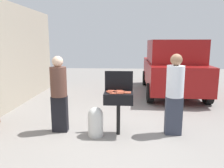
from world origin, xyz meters
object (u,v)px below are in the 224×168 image
object	(u,v)px
hot_dog_12	(115,91)
hot_dog_15	(128,93)
hot_dog_6	(120,94)
parked_minivan	(172,67)
hot_dog_13	(111,91)
propane_tank	(96,121)
bbq_grill	(118,99)
hot_dog_0	(115,93)
hot_dog_1	(111,93)
hot_dog_3	(120,91)
hot_dog_10	(128,92)
hot_dog_8	(118,92)
person_left	(59,91)
hot_dog_11	(110,91)
hot_dog_7	(121,92)
hot_dog_4	(121,91)
hot_dog_5	(128,93)
person_right	(175,92)
hot_dog_14	(109,92)
hot_dog_9	(122,93)
hot_dog_2	(113,94)

from	to	relation	value
hot_dog_12	hot_dog_15	world-z (taller)	same
hot_dog_6	parked_minivan	distance (m)	4.58
hot_dog_13	propane_tank	bearing A→B (deg)	-145.48
bbq_grill	hot_dog_0	xyz separation A→B (m)	(-0.07, -0.11, 0.16)
hot_dog_1	hot_dog_15	distance (m)	0.35
hot_dog_3	hot_dog_10	xyz separation A→B (m)	(0.17, -0.11, 0.00)
hot_dog_15	hot_dog_8	bearing A→B (deg)	157.07
person_left	hot_dog_11	bearing A→B (deg)	5.25
hot_dog_7	person_left	bearing A→B (deg)	175.83
hot_dog_4	hot_dog_8	world-z (taller)	same
hot_dog_5	hot_dog_1	bearing A→B (deg)	172.59
bbq_grill	person_right	world-z (taller)	person_right
hot_dog_1	hot_dog_14	world-z (taller)	same
hot_dog_7	parked_minivan	xyz separation A→B (m)	(1.87, 4.03, 0.10)
bbq_grill	hot_dog_9	distance (m)	0.18
hot_dog_3	hot_dog_12	bearing A→B (deg)	-156.91
hot_dog_2	hot_dog_11	xyz separation A→B (m)	(-0.08, 0.21, 0.00)
hot_dog_0	hot_dog_12	distance (m)	0.21
hot_dog_5	hot_dog_13	distance (m)	0.42
hot_dog_10	hot_dog_14	xyz separation A→B (m)	(-0.38, -0.01, 0.00)
hot_dog_8	propane_tank	size ratio (longest dim) A/B	0.21
hot_dog_4	propane_tank	world-z (taller)	hot_dog_4
propane_tank	hot_dog_4	bearing A→B (deg)	17.59
hot_dog_1	parked_minivan	size ratio (longest dim) A/B	0.03
hot_dog_1	hot_dog_2	world-z (taller)	same
propane_tank	hot_dog_15	bearing A→B (deg)	3.51
bbq_grill	hot_dog_2	distance (m)	0.25
hot_dog_9	hot_dog_15	distance (m)	0.13
hot_dog_2	hot_dog_11	bearing A→B (deg)	110.29
bbq_grill	hot_dog_8	size ratio (longest dim) A/B	7.04
bbq_grill	hot_dog_10	world-z (taller)	hot_dog_10
hot_dog_6	hot_dog_2	bearing A→B (deg)	-172.57
bbq_grill	propane_tank	bearing A→B (deg)	-169.29
person_left	parked_minivan	world-z (taller)	parked_minivan
hot_dog_3	person_left	xyz separation A→B (m)	(-1.31, -0.04, -0.03)
person_left	person_right	bearing A→B (deg)	7.25
hot_dog_8	hot_dog_13	xyz separation A→B (m)	(-0.15, 0.09, 0.00)
parked_minivan	person_left	bearing A→B (deg)	52.98
hot_dog_5	hot_dog_12	world-z (taller)	same
hot_dog_11	hot_dog_15	xyz separation A→B (m)	(0.38, -0.10, 0.00)
hot_dog_7	hot_dog_9	xyz separation A→B (m)	(0.02, -0.07, 0.00)
hot_dog_8	hot_dog_5	bearing A→B (deg)	-35.09
hot_dog_2	hot_dog_4	distance (m)	0.29
hot_dog_1	hot_dog_13	xyz separation A→B (m)	(-0.01, 0.18, 0.00)
hot_dog_15	person_right	distance (m)	0.98
hot_dog_8	hot_dog_9	distance (m)	0.13
hot_dog_8	hot_dog_9	size ratio (longest dim) A/B	1.00
hot_dog_5	parked_minivan	bearing A→B (deg)	67.42
hot_dog_5	propane_tank	world-z (taller)	hot_dog_5
person_left	hot_dog_8	bearing A→B (deg)	4.93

